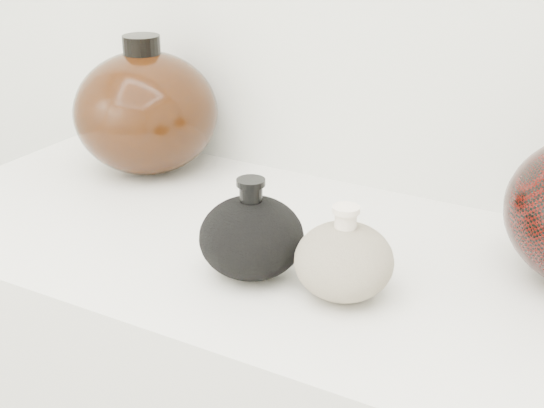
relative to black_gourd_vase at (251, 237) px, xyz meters
The scene contains 3 objects.
black_gourd_vase is the anchor object (origin of this frame).
cream_gourd_vase 0.12m from the black_gourd_vase, ahead, with size 0.14×0.14×0.11m.
left_round_pot 0.41m from the black_gourd_vase, 145.90° to the left, with size 0.30×0.30×0.22m.
Camera 1 is at (0.39, 0.16, 1.36)m, focal length 50.00 mm.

